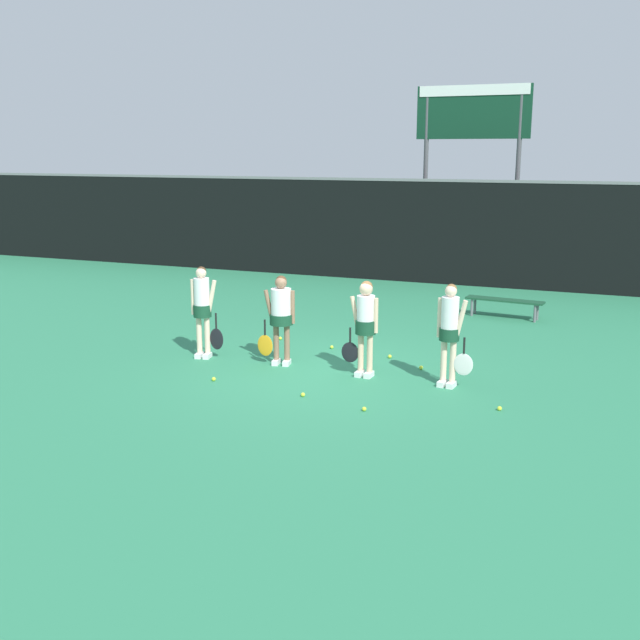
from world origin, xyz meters
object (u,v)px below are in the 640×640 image
at_px(tennis_ball_4, 421,368).
at_px(tennis_ball_6, 500,408).
at_px(player_1, 281,312).
at_px(tennis_ball_5, 280,338).
at_px(scoreboard, 472,130).
at_px(tennis_ball_0, 303,395).
at_px(player_3, 450,328).
at_px(tennis_ball_7, 364,409).
at_px(player_2, 365,321).
at_px(bench_courtside, 505,302).
at_px(player_0, 203,306).
at_px(tennis_ball_1, 214,379).
at_px(tennis_ball_3, 390,356).
at_px(tennis_ball_2, 332,347).

xyz_separation_m(tennis_ball_4, tennis_ball_6, (1.61, -1.64, -0.00)).
bearing_deg(player_1, tennis_ball_5, 104.62).
xyz_separation_m(scoreboard, tennis_ball_0, (-0.06, -12.68, -4.32)).
bearing_deg(player_3, tennis_ball_7, -111.87).
relative_size(scoreboard, player_2, 3.43).
height_order(player_3, tennis_ball_6, player_3).
height_order(bench_courtside, player_2, player_2).
bearing_deg(player_0, tennis_ball_1, -64.59).
relative_size(scoreboard, player_0, 3.31).
bearing_deg(scoreboard, player_1, -95.81).
bearing_deg(player_3, player_1, -176.42).
height_order(player_0, player_3, player_0).
distance_m(tennis_ball_1, tennis_ball_3, 3.37).
bearing_deg(tennis_ball_0, scoreboard, 89.73).
height_order(player_1, player_3, player_3).
xyz_separation_m(tennis_ball_5, tennis_ball_7, (2.94, -3.39, -0.00)).
relative_size(player_0, tennis_ball_2, 25.76).
xyz_separation_m(tennis_ball_1, tennis_ball_4, (3.04, 1.95, 0.00)).
height_order(player_0, tennis_ball_1, player_0).
relative_size(scoreboard, tennis_ball_6, 83.84).
height_order(tennis_ball_3, tennis_ball_7, tennis_ball_3).
bearing_deg(player_1, player_3, -13.80).
height_order(player_0, tennis_ball_4, player_0).
relative_size(tennis_ball_2, tennis_ball_5, 0.99).
bearing_deg(player_1, tennis_ball_6, -25.22).
height_order(scoreboard, bench_courtside, scoreboard).
bearing_deg(tennis_ball_0, player_1, 125.18).
bearing_deg(scoreboard, tennis_ball_2, -93.97).
relative_size(player_0, tennis_ball_6, 25.36).
relative_size(player_3, tennis_ball_7, 25.71).
bearing_deg(tennis_ball_7, player_2, 108.43).
distance_m(scoreboard, tennis_ball_1, 13.33).
xyz_separation_m(bench_courtside, player_1, (-3.14, -5.37, 0.58)).
relative_size(tennis_ball_5, tennis_ball_7, 1.01).
relative_size(player_0, tennis_ball_4, 24.67).
distance_m(bench_courtside, player_1, 6.25).
xyz_separation_m(bench_courtside, player_3, (-0.08, -5.53, 0.60)).
height_order(player_2, player_3, player_3).
bearing_deg(tennis_ball_1, tennis_ball_5, 92.67).
distance_m(tennis_ball_6, tennis_ball_7, 2.00).
relative_size(player_1, player_2, 0.98).
bearing_deg(player_2, tennis_ball_6, -17.17).
bearing_deg(tennis_ball_2, tennis_ball_6, -33.59).
xyz_separation_m(scoreboard, tennis_ball_1, (-1.76, -12.49, -4.32)).
bearing_deg(tennis_ball_2, tennis_ball_3, -10.70).
height_order(scoreboard, tennis_ball_6, scoreboard).
height_order(tennis_ball_2, tennis_ball_4, tennis_ball_4).
xyz_separation_m(player_1, tennis_ball_2, (0.45, 1.34, -0.92)).
xyz_separation_m(bench_courtside, tennis_ball_7, (-0.96, -7.17, -0.34)).
xyz_separation_m(tennis_ball_4, tennis_ball_5, (-3.18, 0.98, -0.00)).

